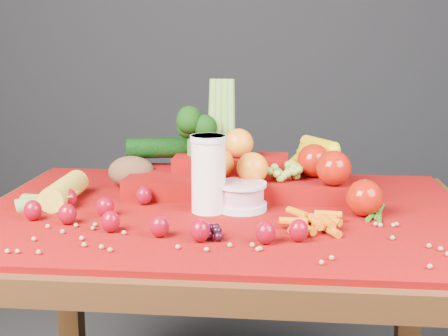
# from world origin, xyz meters

# --- Properties ---
(table) EXTENTS (1.10, 0.80, 0.75)m
(table) POSITION_xyz_m (0.00, 0.00, 0.66)
(table) COLOR #3B240D
(table) RESTS_ON ground
(red_cloth) EXTENTS (1.05, 0.75, 0.01)m
(red_cloth) POSITION_xyz_m (0.00, 0.00, 0.76)
(red_cloth) COLOR #800704
(red_cloth) RESTS_ON table
(milk_glass) EXTENTS (0.08, 0.08, 0.17)m
(milk_glass) POSITION_xyz_m (-0.03, -0.02, 0.85)
(milk_glass) COLOR white
(milk_glass) RESTS_ON red_cloth
(yogurt_bowl) EXTENTS (0.11, 0.11, 0.06)m
(yogurt_bowl) POSITION_xyz_m (0.04, 0.00, 0.79)
(yogurt_bowl) COLOR silver
(yogurt_bowl) RESTS_ON red_cloth
(strawberry_scatter) EXTENTS (0.58, 0.28, 0.05)m
(strawberry_scatter) POSITION_xyz_m (-0.15, -0.14, 0.79)
(strawberry_scatter) COLOR maroon
(strawberry_scatter) RESTS_ON red_cloth
(dark_grape_cluster) EXTENTS (0.06, 0.05, 0.03)m
(dark_grape_cluster) POSITION_xyz_m (-0.01, -0.20, 0.78)
(dark_grape_cluster) COLOR black
(dark_grape_cluster) RESTS_ON red_cloth
(soybean_scatter) EXTENTS (0.84, 0.24, 0.01)m
(soybean_scatter) POSITION_xyz_m (0.00, -0.20, 0.77)
(soybean_scatter) COLOR #A27746
(soybean_scatter) RESTS_ON red_cloth
(corn_ear) EXTENTS (0.18, 0.23, 0.06)m
(corn_ear) POSITION_xyz_m (-0.37, -0.01, 0.78)
(corn_ear) COLOR gold
(corn_ear) RESTS_ON red_cloth
(potato) EXTENTS (0.12, 0.08, 0.08)m
(potato) POSITION_xyz_m (-0.25, 0.17, 0.80)
(potato) COLOR brown
(potato) RESTS_ON red_cloth
(baby_carrot_pile) EXTENTS (0.17, 0.17, 0.03)m
(baby_carrot_pile) POSITION_xyz_m (0.19, -0.12, 0.78)
(baby_carrot_pile) COLOR #CA5D07
(baby_carrot_pile) RESTS_ON red_cloth
(green_bean_pile) EXTENTS (0.14, 0.12, 0.01)m
(green_bean_pile) POSITION_xyz_m (0.34, -0.01, 0.77)
(green_bean_pile) COLOR #285D15
(green_bean_pile) RESTS_ON red_cloth
(produce_mound) EXTENTS (0.61, 0.35, 0.27)m
(produce_mound) POSITION_xyz_m (0.04, 0.15, 0.82)
(produce_mound) COLOR #800704
(produce_mound) RESTS_ON red_cloth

